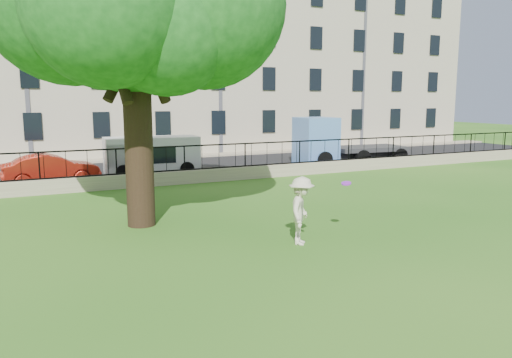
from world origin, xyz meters
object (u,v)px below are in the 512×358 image
blue_truck (350,140)px  white_van (152,156)px  man (301,211)px  frisbee (346,183)px  red_sedan (51,169)px

blue_truck → white_van: bearing=-177.8°
man → frisbee: man is taller
frisbee → white_van: size_ratio=0.06×
man → white_van: (-0.51, 13.67, 0.06)m
frisbee → red_sedan: 14.48m
man → red_sedan: 13.91m
man → white_van: white_van is taller
red_sedan → white_van: (4.76, 0.79, 0.28)m
frisbee → red_sedan: (-6.73, 12.79, -0.83)m
frisbee → man: bearing=-176.7°
red_sedan → white_van: bearing=-84.7°
man → blue_truck: size_ratio=0.27×
man → frisbee: 1.59m
red_sedan → white_van: 4.83m
white_van → blue_truck: blue_truck is taller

